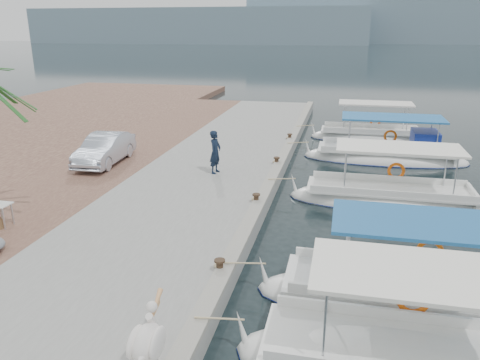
{
  "coord_description": "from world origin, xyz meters",
  "views": [
    {
      "loc": [
        2.43,
        -13.66,
        6.37
      ],
      "look_at": [
        -1.0,
        1.8,
        1.2
      ],
      "focal_mm": 35.0,
      "sensor_mm": 36.0,
      "label": 1
    }
  ],
  "objects_px": {
    "fishing_caique_b": "(419,303)",
    "pelican": "(148,340)",
    "fishing_caique_e": "(370,138)",
    "parked_car": "(105,149)",
    "fishing_caique_d": "(387,157)",
    "fishing_caique_c": "(388,200)",
    "fisherman": "(215,152)"
  },
  "relations": [
    {
      "from": "fishing_caique_b",
      "to": "fishing_caique_d",
      "type": "xyz_separation_m",
      "value": [
        0.22,
        13.36,
        0.06
      ]
    },
    {
      "from": "fishing_caique_e",
      "to": "parked_car",
      "type": "height_order",
      "value": "fishing_caique_e"
    },
    {
      "from": "parked_car",
      "to": "fishing_caique_b",
      "type": "bearing_deg",
      "value": -36.88
    },
    {
      "from": "fishing_caique_b",
      "to": "fishing_caique_d",
      "type": "distance_m",
      "value": 13.37
    },
    {
      "from": "fishing_caique_b",
      "to": "fishing_caique_e",
      "type": "distance_m",
      "value": 17.89
    },
    {
      "from": "fishing_caique_b",
      "to": "fisherman",
      "type": "bearing_deg",
      "value": 132.16
    },
    {
      "from": "fishing_caique_d",
      "to": "fisherman",
      "type": "height_order",
      "value": "fisherman"
    },
    {
      "from": "fishing_caique_c",
      "to": "fishing_caique_b",
      "type": "bearing_deg",
      "value": -88.66
    },
    {
      "from": "fishing_caique_d",
      "to": "pelican",
      "type": "distance_m",
      "value": 18.1
    },
    {
      "from": "fisherman",
      "to": "parked_car",
      "type": "xyz_separation_m",
      "value": [
        -5.26,
        0.33,
        -0.24
      ]
    },
    {
      "from": "fishing_caique_c",
      "to": "pelican",
      "type": "distance_m",
      "value": 12.12
    },
    {
      "from": "fishing_caique_e",
      "to": "pelican",
      "type": "xyz_separation_m",
      "value": [
        -4.78,
        -21.76,
        0.96
      ]
    },
    {
      "from": "fishing_caique_c",
      "to": "pelican",
      "type": "xyz_separation_m",
      "value": [
        -5.03,
        -10.98,
        0.96
      ]
    },
    {
      "from": "fisherman",
      "to": "parked_car",
      "type": "bearing_deg",
      "value": 96.95
    },
    {
      "from": "fishing_caique_b",
      "to": "fisherman",
      "type": "xyz_separation_m",
      "value": [
        -7.2,
        7.95,
        1.28
      ]
    },
    {
      "from": "fisherman",
      "to": "parked_car",
      "type": "height_order",
      "value": "fisherman"
    },
    {
      "from": "fishing_caique_c",
      "to": "fishing_caique_e",
      "type": "distance_m",
      "value": 10.78
    },
    {
      "from": "fishing_caique_c",
      "to": "pelican",
      "type": "relative_size",
      "value": 5.08
    },
    {
      "from": "fishing_caique_d",
      "to": "fisherman",
      "type": "xyz_separation_m",
      "value": [
        -7.42,
        -5.42,
        1.23
      ]
    },
    {
      "from": "fishing_caique_b",
      "to": "fishing_caique_e",
      "type": "height_order",
      "value": "same"
    },
    {
      "from": "pelican",
      "to": "fishing_caique_c",
      "type": "bearing_deg",
      "value": 65.4
    },
    {
      "from": "parked_car",
      "to": "fishing_caique_d",
      "type": "bearing_deg",
      "value": 18.56
    },
    {
      "from": "fishing_caique_d",
      "to": "fishing_caique_e",
      "type": "relative_size",
      "value": 1.15
    },
    {
      "from": "fishing_caique_b",
      "to": "pelican",
      "type": "distance_m",
      "value": 6.56
    },
    {
      "from": "fishing_caique_e",
      "to": "fisherman",
      "type": "distance_m",
      "value": 12.1
    },
    {
      "from": "pelican",
      "to": "parked_car",
      "type": "xyz_separation_m",
      "value": [
        -7.27,
        12.16,
        0.08
      ]
    },
    {
      "from": "fishing_caique_d",
      "to": "parked_car",
      "type": "relative_size",
      "value": 1.99
    },
    {
      "from": "fishing_caique_e",
      "to": "parked_car",
      "type": "relative_size",
      "value": 1.73
    },
    {
      "from": "fishing_caique_b",
      "to": "fishing_caique_c",
      "type": "bearing_deg",
      "value": 91.34
    },
    {
      "from": "fishing_caique_d",
      "to": "parked_car",
      "type": "xyz_separation_m",
      "value": [
        -12.68,
        -5.08,
        0.98
      ]
    },
    {
      "from": "fishing_caique_c",
      "to": "fishing_caique_e",
      "type": "relative_size",
      "value": 1.07
    },
    {
      "from": "fishing_caique_c",
      "to": "pelican",
      "type": "bearing_deg",
      "value": -114.6
    }
  ]
}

